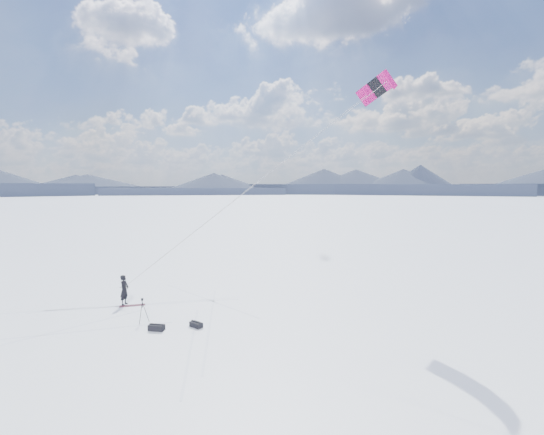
{
  "coord_description": "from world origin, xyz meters",
  "views": [
    {
      "loc": [
        6.92,
        -21.3,
        7.35
      ],
      "look_at": [
        6.98,
        3.17,
        5.34
      ],
      "focal_mm": 26.0,
      "sensor_mm": 36.0,
      "label": 1
    }
  ],
  "objects_px": {
    "gear_bag_a": "(156,327)",
    "gear_bag_b": "(196,325)",
    "tripod": "(142,307)",
    "snowboard": "(132,305)",
    "snowkiter": "(125,305)"
  },
  "relations": [
    {
      "from": "snowboard",
      "to": "tripod",
      "type": "distance_m",
      "value": 3.44
    },
    {
      "from": "snowboard",
      "to": "tripod",
      "type": "xyz_separation_m",
      "value": [
        1.59,
        -2.93,
        0.83
      ]
    },
    {
      "from": "snowboard",
      "to": "gear_bag_b",
      "type": "relative_size",
      "value": 1.95
    },
    {
      "from": "snowkiter",
      "to": "snowboard",
      "type": "bearing_deg",
      "value": -103.25
    },
    {
      "from": "snowkiter",
      "to": "gear_bag_a",
      "type": "xyz_separation_m",
      "value": [
        3.22,
        -4.34,
        0.16
      ]
    },
    {
      "from": "snowkiter",
      "to": "snowboard",
      "type": "relative_size",
      "value": 1.24
    },
    {
      "from": "snowkiter",
      "to": "snowboard",
      "type": "distance_m",
      "value": 0.6
    },
    {
      "from": "snowboard",
      "to": "gear_bag_a",
      "type": "bearing_deg",
      "value": -73.61
    },
    {
      "from": "gear_bag_a",
      "to": "gear_bag_b",
      "type": "relative_size",
      "value": 1.1
    },
    {
      "from": "snowboard",
      "to": "tripod",
      "type": "bearing_deg",
      "value": -78.13
    },
    {
      "from": "snowkiter",
      "to": "snowboard",
      "type": "xyz_separation_m",
      "value": [
        0.55,
        -0.23,
        0.02
      ]
    },
    {
      "from": "snowboard",
      "to": "gear_bag_b",
      "type": "height_order",
      "value": "gear_bag_b"
    },
    {
      "from": "tripod",
      "to": "gear_bag_a",
      "type": "relative_size",
      "value": 1.58
    },
    {
      "from": "snowboard",
      "to": "snowkiter",
      "type": "bearing_deg",
      "value": 141.01
    },
    {
      "from": "gear_bag_b",
      "to": "tripod",
      "type": "bearing_deg",
      "value": -154.76
    }
  ]
}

